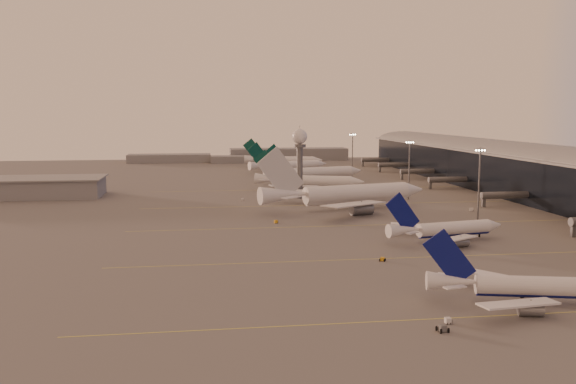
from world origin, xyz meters
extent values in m
plane|color=#504D4D|center=(0.00, 0.00, 0.00)|extent=(700.00, 700.00, 0.00)
cube|color=gold|center=(30.00, -35.00, 0.01)|extent=(180.00, 0.25, 0.02)
cube|color=gold|center=(30.00, 10.00, 0.01)|extent=(180.00, 0.25, 0.02)
cube|color=gold|center=(30.00, 55.00, 0.01)|extent=(180.00, 0.25, 0.02)
cube|color=gold|center=(30.00, 100.00, 0.01)|extent=(180.00, 0.25, 0.02)
cube|color=gold|center=(30.00, 150.00, 0.01)|extent=(180.00, 0.25, 0.02)
cube|color=black|center=(108.00, 110.00, 9.00)|extent=(36.00, 360.00, 18.00)
cylinder|color=slate|center=(108.00, 110.00, 18.00)|extent=(10.08, 360.00, 10.08)
cube|color=slate|center=(108.00, 110.00, 18.20)|extent=(40.00, 362.00, 0.80)
cube|color=#525459|center=(72.00, 28.00, 2.20)|extent=(1.20, 1.20, 4.40)
cylinder|color=#525459|center=(82.00, 86.00, 4.50)|extent=(22.00, 2.80, 2.80)
cube|color=#525459|center=(72.00, 86.00, 2.20)|extent=(1.20, 1.20, 4.40)
cylinder|color=#525459|center=(82.00, 142.00, 4.50)|extent=(22.00, 2.80, 2.80)
cube|color=#525459|center=(72.00, 142.00, 2.20)|extent=(1.20, 1.20, 4.40)
cylinder|color=#525459|center=(82.00, 184.00, 4.50)|extent=(22.00, 2.80, 2.80)
cube|color=#525459|center=(72.00, 184.00, 2.20)|extent=(1.20, 1.20, 4.40)
cylinder|color=#525459|center=(82.00, 226.00, 4.50)|extent=(22.00, 2.80, 2.80)
cube|color=#525459|center=(72.00, 226.00, 2.20)|extent=(1.20, 1.20, 4.40)
cylinder|color=#525459|center=(82.00, 266.00, 4.50)|extent=(22.00, 2.80, 2.80)
cube|color=#525459|center=(72.00, 266.00, 2.20)|extent=(1.20, 1.20, 4.40)
cube|color=slate|center=(-120.00, 140.00, 4.00)|extent=(80.00, 25.00, 8.00)
cube|color=slate|center=(-120.00, 140.00, 8.20)|extent=(82.00, 27.00, 0.60)
cylinder|color=#525459|center=(5.00, 120.00, 11.00)|extent=(2.60, 2.60, 22.00)
cylinder|color=#525459|center=(5.00, 120.00, 22.50)|extent=(5.20, 5.20, 1.20)
sphere|color=silver|center=(5.00, 120.00, 26.40)|extent=(6.40, 6.40, 6.40)
cylinder|color=#525459|center=(5.00, 120.00, 30.10)|extent=(0.16, 0.16, 2.00)
cylinder|color=#525459|center=(55.00, 55.00, 12.50)|extent=(0.56, 0.56, 25.00)
cube|color=#525459|center=(55.00, 55.00, 24.50)|extent=(3.60, 0.25, 0.25)
sphere|color=#FFEABF|center=(53.50, 55.00, 24.10)|extent=(0.56, 0.56, 0.56)
sphere|color=#FFEABF|center=(54.50, 55.00, 24.10)|extent=(0.56, 0.56, 0.56)
sphere|color=#FFEABF|center=(55.50, 55.00, 24.10)|extent=(0.56, 0.56, 0.56)
sphere|color=#FFEABF|center=(56.50, 55.00, 24.10)|extent=(0.56, 0.56, 0.56)
cylinder|color=#525459|center=(50.00, 110.00, 12.50)|extent=(0.56, 0.56, 25.00)
cube|color=#525459|center=(50.00, 110.00, 24.50)|extent=(3.60, 0.25, 0.25)
sphere|color=#FFEABF|center=(48.50, 110.00, 24.10)|extent=(0.56, 0.56, 0.56)
sphere|color=#FFEABF|center=(49.50, 110.00, 24.10)|extent=(0.56, 0.56, 0.56)
sphere|color=#FFEABF|center=(50.50, 110.00, 24.10)|extent=(0.56, 0.56, 0.56)
sphere|color=#FFEABF|center=(51.50, 110.00, 24.10)|extent=(0.56, 0.56, 0.56)
cylinder|color=#525459|center=(48.00, 200.00, 12.50)|extent=(0.56, 0.56, 25.00)
cube|color=#525459|center=(48.00, 200.00, 24.50)|extent=(3.60, 0.25, 0.25)
sphere|color=#FFEABF|center=(46.50, 200.00, 24.10)|extent=(0.56, 0.56, 0.56)
sphere|color=#FFEABF|center=(47.50, 200.00, 24.10)|extent=(0.56, 0.56, 0.56)
sphere|color=#FFEABF|center=(48.50, 200.00, 24.10)|extent=(0.56, 0.56, 0.56)
sphere|color=#FFEABF|center=(49.50, 200.00, 24.10)|extent=(0.56, 0.56, 0.56)
cube|color=slate|center=(-60.00, 320.00, 3.00)|extent=(60.00, 18.00, 6.00)
cube|color=slate|center=(30.00, 330.00, 4.50)|extent=(90.00, 20.00, 9.00)
cube|color=slate|center=(-10.00, 310.00, 2.50)|extent=(40.00, 15.00, 5.00)
cylinder|color=silver|center=(26.59, -29.80, 3.09)|extent=(22.52, 9.05, 3.79)
cylinder|color=#091060|center=(26.59, -29.80, 2.24)|extent=(21.83, 7.91, 2.73)
cone|color=silver|center=(11.25, -25.99, 3.57)|extent=(9.97, 5.93, 3.79)
cube|color=silver|center=(19.03, -37.53, 2.43)|extent=(16.53, 7.53, 1.19)
cylinder|color=gray|center=(22.20, -36.05, 0.70)|extent=(4.78, 3.43, 2.46)
cube|color=gray|center=(22.20, -36.05, 1.77)|extent=(0.35, 0.31, 1.52)
cube|color=silver|center=(23.53, -19.43, 2.43)|extent=(14.47, 13.54, 1.19)
cylinder|color=gray|center=(25.63, -22.23, 0.70)|extent=(4.78, 3.43, 2.46)
cube|color=gray|center=(25.63, -22.23, 1.77)|extent=(0.35, 0.31, 1.52)
cube|color=#091060|center=(10.80, -25.88, 8.25)|extent=(10.18, 2.85, 11.29)
cube|color=silver|center=(10.25, -30.18, 3.66)|extent=(4.55, 2.48, 0.25)
cube|color=silver|center=(12.32, -21.82, 3.66)|extent=(4.34, 4.01, 0.25)
cylinder|color=black|center=(25.37, -27.24, 0.55)|extent=(1.18, 0.75, 1.10)
cylinder|color=black|center=(24.31, -31.50, 0.55)|extent=(1.18, 0.75, 1.10)
cylinder|color=silver|center=(34.87, 27.61, 3.18)|extent=(23.23, 8.19, 3.90)
cylinder|color=#091060|center=(34.87, 27.61, 2.30)|extent=(22.57, 7.03, 2.81)
cone|color=silver|center=(48.28, 30.21, 3.18)|extent=(5.09, 4.67, 3.90)
cone|color=silver|center=(18.91, 24.51, 3.67)|extent=(10.17, 5.66, 3.90)
cube|color=silver|center=(31.18, 17.12, 2.50)|extent=(15.29, 13.41, 1.23)
cylinder|color=gray|center=(33.48, 19.87, 0.72)|extent=(4.83, 3.33, 2.53)
cube|color=gray|center=(33.48, 19.87, 1.82)|extent=(0.35, 0.31, 1.56)
cube|color=silver|center=(27.52, 35.95, 2.50)|extent=(16.97, 8.52, 1.23)
cylinder|color=gray|center=(30.69, 34.26, 0.72)|extent=(4.83, 3.33, 2.53)
cube|color=gray|center=(30.69, 34.26, 1.82)|extent=(0.35, 0.31, 1.56)
cube|color=#091060|center=(18.44, 24.42, 8.49)|extent=(10.57, 2.39, 11.62)
cube|color=silver|center=(19.79, 20.16, 3.77)|extent=(4.54, 3.99, 0.26)
cube|color=silver|center=(18.10, 28.87, 3.77)|extent=(4.71, 2.75, 0.26)
cylinder|color=black|center=(43.41, 29.26, 0.51)|extent=(0.51, 0.51, 1.03)
cylinder|color=black|center=(32.62, 29.47, 0.56)|extent=(1.21, 0.72, 1.13)
cylinder|color=black|center=(33.48, 25.04, 0.56)|extent=(1.21, 0.72, 1.13)
cylinder|color=silver|center=(22.01, 89.12, 4.60)|extent=(42.79, 16.79, 6.63)
cylinder|color=silver|center=(22.01, 89.12, 3.11)|extent=(41.51, 14.78, 4.78)
cone|color=silver|center=(46.58, 95.30, 4.60)|extent=(9.59, 8.44, 6.63)
cone|color=silver|center=(-7.21, 81.77, 5.43)|extent=(18.88, 10.78, 6.63)
cube|color=silver|center=(16.27, 69.48, 3.44)|extent=(27.33, 25.67, 1.97)
cylinder|color=gray|center=(20.23, 74.78, 0.75)|extent=(9.02, 6.19, 4.31)
cube|color=gray|center=(20.23, 74.78, 2.28)|extent=(0.38, 0.34, 2.65)
cube|color=silver|center=(7.66, 103.71, 3.44)|extent=(31.27, 14.16, 1.97)
cylinder|color=gray|center=(13.66, 100.92, 0.75)|extent=(9.02, 6.19, 4.31)
cube|color=gray|center=(13.66, 100.92, 2.28)|extent=(0.38, 0.34, 2.65)
cube|color=#B6B9BF|center=(-8.07, 81.55, 13.27)|extent=(17.92, 4.85, 19.69)
cube|color=silver|center=(-5.55, 73.72, 5.60)|extent=(8.27, 7.65, 0.27)
cube|color=silver|center=(-9.56, 89.65, 5.60)|extent=(8.67, 4.71, 0.27)
cylinder|color=black|center=(37.65, 93.06, 0.53)|extent=(0.53, 0.53, 1.07)
cylinder|color=black|center=(18.11, 90.57, 0.59)|extent=(1.27, 0.81, 1.18)
cylinder|color=black|center=(19.26, 86.00, 0.59)|extent=(1.27, 0.81, 1.18)
cylinder|color=silver|center=(16.66, 142.88, 3.64)|extent=(31.92, 15.10, 5.15)
cylinder|color=silver|center=(16.66, 142.88, 2.48)|extent=(30.86, 13.53, 3.71)
cone|color=silver|center=(34.73, 136.79, 3.64)|extent=(7.51, 6.86, 5.15)
cone|color=silver|center=(-4.82, 150.13, 4.29)|extent=(14.34, 9.17, 5.15)
cube|color=silver|center=(4.91, 132.66, 2.74)|extent=(23.76, 9.08, 1.53)
cylinder|color=gray|center=(9.63, 134.42, 0.62)|extent=(6.93, 5.15, 3.35)
cube|color=gray|center=(9.63, 134.42, 1.84)|extent=(0.32, 0.30, 2.06)
cube|color=silver|center=(13.50, 158.13, 2.74)|extent=(19.84, 20.56, 1.53)
cylinder|color=gray|center=(16.19, 153.87, 0.62)|extent=(6.93, 5.15, 3.35)
cube|color=gray|center=(16.19, 153.87, 1.84)|extent=(0.32, 0.30, 2.06)
cube|color=#063732|center=(-5.46, 150.35, 10.44)|extent=(13.53, 4.83, 15.25)
cube|color=silver|center=(-7.01, 144.34, 4.42)|extent=(6.43, 3.09, 0.22)
cube|color=silver|center=(-3.06, 156.06, 4.42)|extent=(6.03, 6.00, 0.22)
cylinder|color=black|center=(28.17, 139.00, 0.44)|extent=(0.44, 0.44, 0.89)
cylinder|color=black|center=(14.85, 145.56, 0.49)|extent=(1.07, 0.73, 0.98)
cylinder|color=black|center=(13.60, 141.85, 0.49)|extent=(1.07, 0.73, 0.98)
cylinder|color=silver|center=(26.09, 180.05, 3.94)|extent=(34.87, 14.32, 5.58)
cylinder|color=silver|center=(26.09, 180.05, 2.69)|extent=(33.80, 12.63, 4.02)
cone|color=silver|center=(46.04, 185.38, 3.94)|extent=(7.91, 7.12, 5.58)
cone|color=silver|center=(2.37, 173.71, 4.64)|extent=(15.46, 9.14, 5.58)
cube|color=silver|center=(21.61, 163.79, 2.97)|extent=(22.35, 21.38, 1.65)
cylinder|color=gray|center=(24.81, 168.21, 0.67)|extent=(7.41, 5.23, 3.63)
cube|color=gray|center=(24.81, 168.21, 1.99)|extent=(0.34, 0.31, 2.23)
cube|color=silver|center=(14.10, 191.91, 2.97)|extent=(25.79, 11.34, 1.65)
cylinder|color=gray|center=(19.08, 189.68, 0.67)|extent=(7.41, 5.23, 3.63)
cube|color=gray|center=(19.08, 189.68, 1.99)|extent=(0.34, 0.31, 2.23)
cube|color=#063732|center=(1.67, 173.53, 11.31)|extent=(14.92, 4.29, 16.51)
cube|color=silver|center=(3.86, 167.18, 4.78)|extent=(6.70, 6.29, 0.24)
cube|color=silver|center=(0.40, 180.12, 4.78)|extent=(7.05, 3.75, 0.24)
cylinder|color=black|center=(38.79, 183.45, 0.48)|extent=(0.48, 0.48, 0.96)
cylinder|color=black|center=(22.85, 181.38, 0.53)|extent=(1.15, 0.74, 1.06)
cylinder|color=black|center=(23.94, 177.29, 0.53)|extent=(1.15, 0.74, 1.06)
cylinder|color=silver|center=(19.19, 229.28, 3.68)|extent=(32.16, 15.73, 5.21)
cylinder|color=silver|center=(19.19, 229.28, 2.51)|extent=(31.06, 14.14, 3.75)
cone|color=silver|center=(37.34, 235.74, 3.68)|extent=(7.63, 7.00, 5.21)
cone|color=silver|center=(-2.40, 221.60, 4.33)|extent=(14.50, 9.44, 5.21)
cube|color=silver|center=(16.24, 213.82, 2.77)|extent=(19.82, 20.97, 1.54)
cylinder|color=gray|center=(18.89, 218.17, 0.63)|extent=(7.02, 5.28, 3.38)
cube|color=gray|center=(18.89, 218.17, 1.86)|extent=(0.33, 0.30, 2.08)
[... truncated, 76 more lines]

